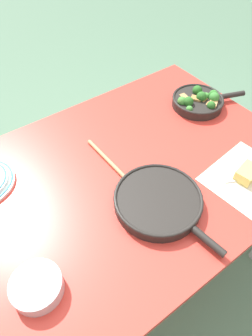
% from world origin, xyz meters
% --- Properties ---
extents(ground_plane, '(14.00, 14.00, 0.00)m').
position_xyz_m(ground_plane, '(0.00, 0.00, 0.00)').
color(ground_plane, '#51755B').
extents(dining_table_red, '(1.32, 0.92, 0.77)m').
position_xyz_m(dining_table_red, '(0.00, 0.00, 0.69)').
color(dining_table_red, red).
rests_on(dining_table_red, ground_plane).
extents(skillet_broccoli, '(0.34, 0.23, 0.07)m').
position_xyz_m(skillet_broccoli, '(0.50, 0.13, 0.80)').
color(skillet_broccoli, black).
rests_on(skillet_broccoli, dining_table_red).
extents(skillet_eggs, '(0.29, 0.41, 0.04)m').
position_xyz_m(skillet_eggs, '(0.00, -0.18, 0.79)').
color(skillet_eggs, black).
rests_on(skillet_eggs, dining_table_red).
extents(wooden_spoon, '(0.04, 0.38, 0.02)m').
position_xyz_m(wooden_spoon, '(-0.02, -0.02, 0.78)').
color(wooden_spoon, tan).
rests_on(wooden_spoon, dining_table_red).
extents(parchment_sheet, '(0.32, 0.29, 0.00)m').
position_xyz_m(parchment_sheet, '(0.34, -0.29, 0.77)').
color(parchment_sheet, beige).
rests_on(parchment_sheet, dining_table_red).
extents(cheese_block, '(0.10, 0.07, 0.04)m').
position_xyz_m(cheese_block, '(0.33, -0.28, 0.79)').
color(cheese_block, '#E0C15B').
rests_on(cheese_block, dining_table_red).
extents(prep_bowl_steel, '(0.14, 0.14, 0.05)m').
position_xyz_m(prep_bowl_steel, '(-0.44, -0.20, 0.79)').
color(prep_bowl_steel, '#B7B7BC').
rests_on(prep_bowl_steel, dining_table_red).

